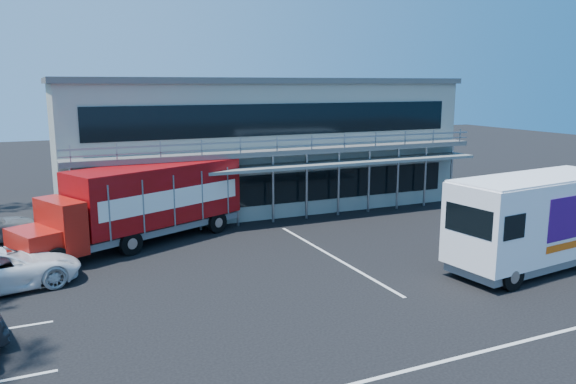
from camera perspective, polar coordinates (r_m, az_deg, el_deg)
name	(u,v)px	position (r m, az deg, el deg)	size (l,w,h in m)	color
ground	(324,287)	(19.95, 3.65, -9.63)	(120.00, 120.00, 0.00)	black
building	(252,141)	(33.71, -3.72, 5.24)	(22.40, 12.00, 7.30)	#999E90
red_truck	(144,201)	(25.53, -14.45, -0.93)	(10.33, 6.36, 3.46)	#A0140C
white_van	(535,220)	(23.25, 23.80, -2.65)	(7.60, 3.34, 3.60)	white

